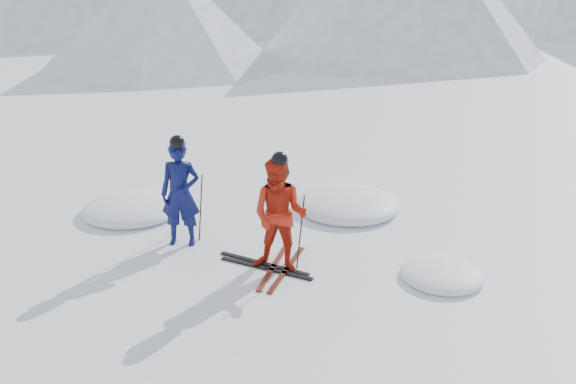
% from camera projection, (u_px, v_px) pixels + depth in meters
% --- Properties ---
extents(ground, '(160.00, 160.00, 0.00)m').
position_uv_depth(ground, '(354.00, 275.00, 9.87)').
color(ground, white).
rests_on(ground, ground).
extents(skier_blue, '(0.79, 0.63, 1.91)m').
position_uv_depth(skier_blue, '(180.00, 194.00, 10.68)').
color(skier_blue, '#0B1046').
rests_on(skier_blue, ground).
extents(skier_red, '(0.97, 0.77, 1.91)m').
position_uv_depth(skier_red, '(280.00, 215.00, 9.75)').
color(skier_red, '#B7200E').
rests_on(skier_red, ground).
extents(pole_blue_left, '(0.13, 0.09, 1.27)m').
position_uv_depth(pole_blue_left, '(171.00, 206.00, 11.02)').
color(pole_blue_left, black).
rests_on(pole_blue_left, ground).
extents(pole_blue_right, '(0.13, 0.07, 1.27)m').
position_uv_depth(pole_blue_right, '(201.00, 207.00, 10.94)').
color(pole_blue_right, black).
rests_on(pole_blue_right, ground).
extents(pole_red_left, '(0.13, 0.10, 1.27)m').
position_uv_depth(pole_red_left, '(268.00, 225.00, 10.17)').
color(pole_red_left, black).
rests_on(pole_red_left, ground).
extents(pole_red_right, '(0.13, 0.09, 1.27)m').
position_uv_depth(pole_red_right, '(300.00, 233.00, 9.90)').
color(pole_red_right, black).
rests_on(pole_red_right, ground).
extents(ski_worn_left, '(0.25, 1.70, 0.03)m').
position_uv_depth(ski_worn_left, '(273.00, 267.00, 10.11)').
color(ski_worn_left, black).
rests_on(ski_worn_left, ground).
extents(ski_worn_right, '(0.13, 1.70, 0.03)m').
position_uv_depth(ski_worn_right, '(287.00, 269.00, 10.04)').
color(ski_worn_right, black).
rests_on(ski_worn_right, ground).
extents(ski_loose_a, '(1.69, 0.36, 0.03)m').
position_uv_depth(ski_loose_a, '(264.00, 264.00, 10.22)').
color(ski_loose_a, black).
rests_on(ski_loose_a, ground).
extents(ski_loose_b, '(1.70, 0.30, 0.03)m').
position_uv_depth(ski_loose_b, '(266.00, 268.00, 10.06)').
color(ski_loose_b, black).
rests_on(ski_loose_b, ground).
extents(snow_lumps, '(7.90, 4.13, 0.47)m').
position_uv_depth(snow_lumps, '(270.00, 217.00, 12.18)').
color(snow_lumps, white).
rests_on(snow_lumps, ground).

